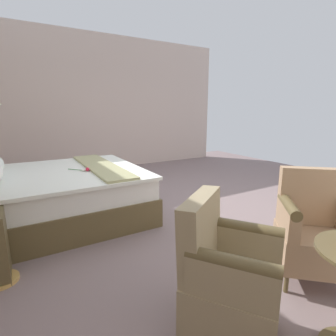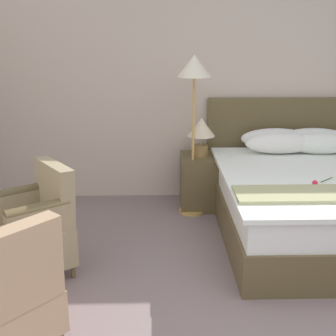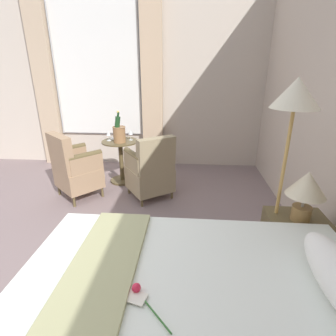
{
  "view_description": "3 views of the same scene",
  "coord_description": "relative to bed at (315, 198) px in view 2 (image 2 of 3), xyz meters",
  "views": [
    {
      "loc": [
        -2.99,
        2.16,
        1.43
      ],
      "look_at": [
        -0.92,
        0.94,
        0.9
      ],
      "focal_mm": 28.0,
      "sensor_mm": 36.0,
      "label": 1
    },
    {
      "loc": [
        -0.96,
        -2.38,
        2.0
      ],
      "look_at": [
        -0.87,
        0.9,
        0.97
      ],
      "focal_mm": 50.0,
      "sensor_mm": 36.0,
      "label": 2
    },
    {
      "loc": [
        1.44,
        1.62,
        1.75
      ],
      "look_at": [
        -1.14,
        1.41,
        0.76
      ],
      "focal_mm": 28.0,
      "sensor_mm": 36.0,
      "label": 3
    }
  ],
  "objects": [
    {
      "name": "bedside_lamp",
      "position": [
        -1.06,
        0.71,
        0.52
      ],
      "size": [
        0.3,
        0.3,
        0.42
      ],
      "color": "olive",
      "rests_on": "nightstand"
    },
    {
      "name": "bed",
      "position": [
        0.0,
        0.0,
        0.0
      ],
      "size": [
        1.91,
        2.23,
        1.18
      ],
      "color": "brown",
      "rests_on": "ground"
    },
    {
      "name": "armchair_facing_bed",
      "position": [
        -2.44,
        -1.78,
        0.07
      ],
      "size": [
        0.76,
        0.76,
        0.94
      ],
      "color": "brown",
      "rests_on": "ground"
    },
    {
      "name": "armchair_by_window",
      "position": [
        -2.52,
        -0.72,
        0.04
      ],
      "size": [
        0.76,
        0.76,
        0.92
      ],
      "color": "brown",
      "rests_on": "ground"
    },
    {
      "name": "wall_headboard_side",
      "position": [
        -0.59,
        1.14,
        1.21
      ],
      "size": [
        6.84,
        0.12,
        3.16
      ],
      "color": "beige",
      "rests_on": "ground"
    },
    {
      "name": "nightstand",
      "position": [
        -1.06,
        0.71,
        -0.07
      ],
      "size": [
        0.46,
        0.47,
        0.6
      ],
      "color": "brown",
      "rests_on": "ground"
    },
    {
      "name": "floor_lamp_brass",
      "position": [
        -1.15,
        0.56,
        1.07
      ],
      "size": [
        0.35,
        0.35,
        1.69
      ],
      "color": "tan",
      "rests_on": "ground"
    }
  ]
}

